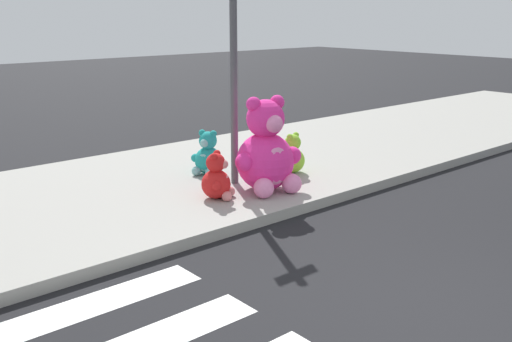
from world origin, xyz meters
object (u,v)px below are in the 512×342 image
sign_pole (234,71)px  plush_pink_large (267,153)px  plush_teal (208,157)px  plush_red (217,180)px  plush_lime (291,157)px

sign_pole → plush_pink_large: sign_pole is taller
sign_pole → plush_pink_large: bearing=-78.2°
plush_teal → plush_red: bearing=-120.1°
sign_pole → plush_pink_large: 1.29m
plush_red → plush_pink_large: bearing=-11.0°
plush_pink_large → plush_lime: plush_pink_large is taller
sign_pole → plush_red: sign_pole is taller
sign_pole → plush_red: 1.63m
sign_pole → plush_teal: (-0.02, 0.68, -1.41)m
plush_red → plush_lime: plush_red is taller
plush_red → plush_lime: bearing=10.2°
plush_teal → plush_red: (-0.65, -1.11, -0.02)m
sign_pole → plush_lime: 1.80m
plush_pink_large → plush_teal: 1.30m
plush_red → plush_teal: bearing=59.9°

